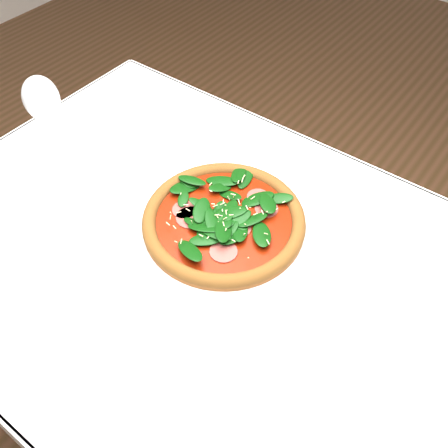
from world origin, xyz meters
The scene contains 5 objects.
ground centered at (0.00, 0.00, 0.00)m, with size 6.00×6.00×0.00m, color brown.
dining_table centered at (0.00, 0.00, 0.65)m, with size 1.21×0.81×0.75m.
plate centered at (-0.04, 0.07, 0.76)m, with size 0.35×0.35×0.01m.
pizza centered at (-0.04, 0.07, 0.78)m, with size 0.40×0.40×0.04m.
wine_glass centered at (-0.47, 0.04, 0.88)m, with size 0.07×0.07×0.18m.
Camera 1 is at (0.33, -0.42, 1.46)m, focal length 40.00 mm.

